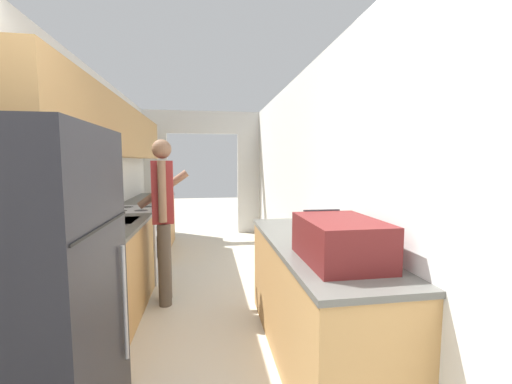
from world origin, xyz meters
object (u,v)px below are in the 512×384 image
(knife, at_px, (146,202))
(suitcase, at_px, (340,240))
(refrigerator, at_px, (20,305))
(person, at_px, (164,216))
(range_oven, at_px, (135,243))
(book_stack, at_px, (318,234))

(knife, bearing_deg, suitcase, -47.88)
(refrigerator, height_order, person, person)
(refrigerator, distance_m, person, 1.83)
(suitcase, bearing_deg, range_oven, 125.42)
(suitcase, bearing_deg, knife, 118.70)
(refrigerator, relative_size, book_stack, 5.46)
(range_oven, distance_m, suitcase, 3.00)
(person, height_order, knife, person)
(person, relative_size, knife, 5.07)
(refrigerator, distance_m, book_stack, 1.82)
(person, distance_m, suitcase, 2.01)
(refrigerator, xyz_separation_m, range_oven, (-0.07, 2.59, -0.37))
(suitcase, relative_size, knife, 1.84)
(range_oven, height_order, knife, range_oven)
(suitcase, bearing_deg, refrigerator, -173.33)
(person, height_order, book_stack, person)
(suitcase, bearing_deg, book_stack, 84.73)
(refrigerator, height_order, range_oven, refrigerator)
(range_oven, bearing_deg, person, -59.45)
(range_oven, distance_m, book_stack, 2.63)
(range_oven, height_order, book_stack, range_oven)
(suitcase, xyz_separation_m, knife, (-1.68, 3.06, -0.12))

